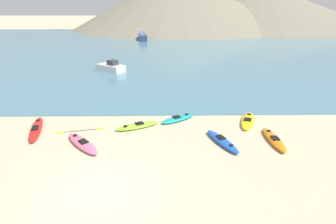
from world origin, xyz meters
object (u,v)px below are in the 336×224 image
kayak_on_sand_0 (137,126)px  kayak_on_sand_2 (274,139)px  kayak_on_sand_4 (248,121)px  kayak_on_sand_5 (178,118)px  loose_paddle (81,131)px  kayak_on_sand_1 (82,143)px  kayak_on_sand_6 (222,141)px  moored_boat_2 (111,67)px  kayak_on_sand_3 (36,129)px  moored_boat_0 (143,37)px

kayak_on_sand_0 → kayak_on_sand_2: kayak_on_sand_2 is taller
kayak_on_sand_2 → kayak_on_sand_4: kayak_on_sand_2 is taller
kayak_on_sand_5 → loose_paddle: bearing=-166.1°
kayak_on_sand_4 → kayak_on_sand_5: size_ratio=1.18×
kayak_on_sand_1 → kayak_on_sand_5: size_ratio=1.06×
kayak_on_sand_2 → loose_paddle: 11.17m
kayak_on_sand_4 → kayak_on_sand_1: bearing=-163.3°
kayak_on_sand_4 → kayak_on_sand_5: (-4.46, 0.41, -0.00)m
kayak_on_sand_6 → loose_paddle: (-8.17, 1.70, -0.14)m
kayak_on_sand_4 → loose_paddle: 10.45m
kayak_on_sand_4 → moored_boat_2: 18.00m
kayak_on_sand_3 → kayak_on_sand_6: 10.95m
kayak_on_sand_1 → moored_boat_2: size_ratio=0.78×
kayak_on_sand_2 → kayak_on_sand_6: size_ratio=0.99×
loose_paddle → kayak_on_sand_4: bearing=5.8°
kayak_on_sand_1 → loose_paddle: kayak_on_sand_1 is taller
kayak_on_sand_3 → moored_boat_2: bearing=83.4°
kayak_on_sand_5 → loose_paddle: kayak_on_sand_5 is taller
kayak_on_sand_6 → loose_paddle: bearing=168.2°
moored_boat_2 → kayak_on_sand_6: bearing=-61.5°
kayak_on_sand_2 → loose_paddle: bearing=172.0°
loose_paddle → kayak_on_sand_6: bearing=-11.8°
kayak_on_sand_2 → kayak_on_sand_4: (-0.67, 2.60, -0.02)m
moored_boat_2 → loose_paddle: moored_boat_2 is taller
moored_boat_0 → kayak_on_sand_6: bearing=-80.4°
kayak_on_sand_0 → loose_paddle: (-3.37, -0.38, -0.11)m
kayak_on_sand_3 → moored_boat_2: 15.13m
moored_boat_0 → moored_boat_2: bearing=-92.9°
kayak_on_sand_0 → kayak_on_sand_3: 6.03m
kayak_on_sand_3 → kayak_on_sand_1: bearing=-29.7°
kayak_on_sand_5 → kayak_on_sand_4: bearing=-5.3°
kayak_on_sand_1 → moored_boat_0: (-0.12, 45.40, 0.59)m
kayak_on_sand_0 → kayak_on_sand_5: bearing=22.9°
kayak_on_sand_5 → moored_boat_2: (-6.85, 13.58, 0.39)m
kayak_on_sand_1 → kayak_on_sand_3: bearing=150.3°
kayak_on_sand_0 → kayak_on_sand_6: size_ratio=0.97×
kayak_on_sand_2 → kayak_on_sand_5: 5.95m
moored_boat_0 → kayak_on_sand_3: bearing=-94.2°
kayak_on_sand_1 → kayak_on_sand_0: bearing=39.6°
kayak_on_sand_6 → kayak_on_sand_1: bearing=-178.8°
kayak_on_sand_4 → loose_paddle: bearing=-174.2°
kayak_on_sand_5 → moored_boat_0: moored_boat_0 is taller
kayak_on_sand_0 → kayak_on_sand_3: bearing=-176.5°
moored_boat_0 → loose_paddle: size_ratio=1.82×
kayak_on_sand_6 → moored_boat_2: size_ratio=0.83×
kayak_on_sand_0 → kayak_on_sand_2: size_ratio=0.98×
kayak_on_sand_3 → moored_boat_0: (3.18, 43.52, 0.62)m
kayak_on_sand_5 → kayak_on_sand_6: 3.88m
kayak_on_sand_0 → kayak_on_sand_1: size_ratio=1.03×
kayak_on_sand_4 → moored_boat_0: 43.62m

